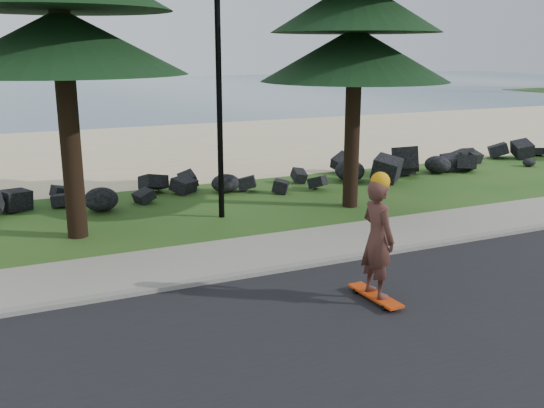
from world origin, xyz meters
name	(u,v)px	position (x,y,z in m)	size (l,w,h in m)	color
ground	(275,255)	(0.00, 0.00, 0.00)	(160.00, 160.00, 0.00)	#214B17
road	(409,352)	(0.00, -4.50, 0.01)	(160.00, 7.00, 0.02)	black
kerb	(294,267)	(0.00, -0.90, 0.05)	(160.00, 0.20, 0.10)	gray
sidewalk	(271,251)	(0.00, 0.20, 0.04)	(160.00, 2.00, 0.08)	gray
beach_sand	(130,150)	(0.00, 14.50, 0.01)	(160.00, 15.00, 0.01)	#D3B78C
ocean	(52,93)	(0.00, 51.00, 0.00)	(160.00, 58.00, 0.01)	#3E6677
seawall_boulders	(193,196)	(0.00, 5.60, 0.00)	(60.00, 2.40, 1.10)	black
lamp_post	(218,47)	(0.00, 3.20, 4.13)	(0.25, 0.14, 8.14)	black
skateboarder	(378,239)	(0.56, -2.82, 1.10)	(0.51, 1.20, 2.20)	#C9390B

